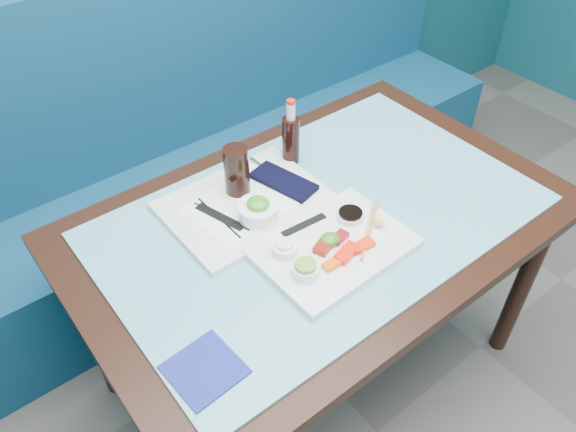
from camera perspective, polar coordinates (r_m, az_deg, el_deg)
booth_bench at (r=2.38m, az=-10.28°, el=4.04°), size 3.00×0.56×1.17m
dining_table at (r=1.66m, az=3.23°, el=-2.20°), size 1.40×0.90×0.75m
glass_top at (r=1.60m, az=3.35°, el=0.02°), size 1.22×0.76×0.01m
sashimi_plate at (r=1.49m, az=4.63°, el=-3.17°), size 0.41×0.30×0.02m
salmon_left at (r=1.42m, az=4.63°, el=-4.82°), size 0.06×0.03×0.01m
salmon_mid at (r=1.45m, az=5.98°, el=-3.75°), size 0.08×0.05×0.02m
salmon_right at (r=1.47m, az=7.54°, el=-3.01°), size 0.07×0.04×0.02m
tuna_left at (r=1.46m, az=3.66°, el=-3.04°), size 0.07×0.06×0.02m
tuna_right at (r=1.49m, az=5.26°, el=-2.15°), size 0.05×0.04×0.02m
seaweed_garnish at (r=1.47m, az=4.28°, el=-2.37°), size 0.07×0.06×0.03m
ramekin_wasabi at (r=1.40m, az=1.78°, el=-5.56°), size 0.07×0.07×0.03m
wasabi_fill at (r=1.38m, az=1.80°, el=-5.01°), size 0.07×0.07×0.01m
ramekin_ginger at (r=1.45m, az=-0.33°, el=-3.39°), size 0.08×0.08×0.03m
ginger_fill at (r=1.43m, az=-0.33°, el=-2.89°), size 0.05×0.05×0.01m
soy_dish at (r=1.56m, az=6.35°, el=0.04°), size 0.08×0.08×0.02m
soy_fill at (r=1.55m, az=6.38°, el=0.33°), size 0.09×0.09×0.01m
lemon_wedge at (r=1.53m, az=9.50°, el=-0.62°), size 0.05×0.04×0.04m
chopstick_sleeve at (r=1.53m, az=1.63°, el=-0.89°), size 0.14×0.03×0.00m
wooden_chopstick_a at (r=1.53m, az=8.12°, el=-1.29°), size 0.17×0.14×0.01m
wooden_chopstick_b at (r=1.53m, az=8.39°, el=-1.11°), size 0.22×0.16×0.01m
serving_tray at (r=1.62m, az=-4.26°, el=1.22°), size 0.45×0.34×0.02m
paper_placemat at (r=1.61m, az=-4.28°, el=1.47°), size 0.35×0.27×0.00m
seaweed_bowl at (r=1.54m, az=-3.03°, el=0.49°), size 0.15×0.15×0.05m
seaweed_salad at (r=1.53m, az=-3.07°, el=1.24°), size 0.07×0.07×0.03m
cola_glass at (r=1.60m, az=-5.24°, el=4.61°), size 0.09×0.09×0.15m
navy_pouch at (r=1.67m, az=-0.47°, el=3.53°), size 0.13×0.22×0.02m
fork at (r=1.73m, az=-2.77°, el=5.13°), size 0.02×0.10×0.01m
black_chopstick_a at (r=1.57m, az=-7.04°, el=-0.14°), size 0.01×0.21×0.01m
black_chopstick_b at (r=1.57m, az=-6.80°, el=-0.03°), size 0.06×0.19×0.01m
tray_sleeve at (r=1.57m, az=-6.92°, el=-0.10°), size 0.07×0.17×0.00m
cola_bottle_body at (r=1.74m, az=0.28°, el=7.68°), size 0.07×0.07×0.15m
cola_bottle_neck at (r=1.68m, az=0.29°, el=10.58°), size 0.03×0.03×0.05m
cola_bottle_cap at (r=1.67m, az=0.29°, el=11.52°), size 0.03×0.03×0.01m
blue_napkin at (r=1.28m, az=-8.47°, el=-15.15°), size 0.16×0.16×0.01m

